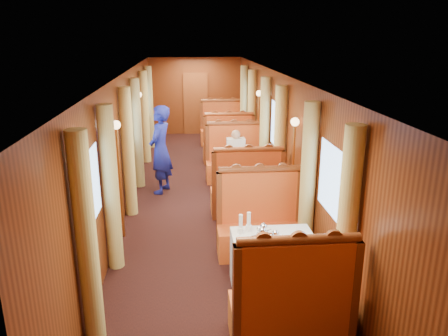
{
  "coord_description": "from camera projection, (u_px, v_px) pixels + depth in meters",
  "views": [
    {
      "loc": [
        -0.32,
        -8.46,
        3.22
      ],
      "look_at": [
        0.29,
        -1.45,
        1.05
      ],
      "focal_mm": 35.0,
      "sensor_mm": 36.0,
      "label": 1
    }
  ],
  "objects": [
    {
      "name": "teapot_right",
      "position": [
        275.0,
        237.0,
        5.4
      ],
      "size": [
        0.15,
        0.12,
        0.12
      ],
      "primitive_type": null,
      "rotation": [
        0.0,
        0.0,
        -0.1
      ],
      "color": "silver",
      "rests_on": "tea_tray"
    },
    {
      "name": "window_left_far",
      "position": [
        143.0,
        102.0,
        11.81
      ],
      "size": [
        0.01,
        1.2,
        0.9
      ],
      "primitive_type": null,
      "rotation": [
        1.57,
        0.0,
        1.57
      ],
      "color": "#81ADE3",
      "rests_on": "wall_left"
    },
    {
      "name": "rose_vase_far",
      "position": [
        225.0,
        120.0,
        12.16
      ],
      "size": [
        0.06,
        0.06,
        0.36
      ],
      "rotation": [
        0.0,
        0.0,
        0.3
      ],
      "color": "silver",
      "rests_on": "table_far"
    },
    {
      "name": "banquette_near_aft",
      "position": [
        260.0,
        227.0,
        6.6
      ],
      "size": [
        1.3,
        0.55,
        1.34
      ],
      "color": "red",
      "rests_on": "floor"
    },
    {
      "name": "curtain_left_far_a",
      "position": [
        145.0,
        117.0,
        11.16
      ],
      "size": [
        0.22,
        0.22,
        2.35
      ],
      "primitive_type": "cylinder",
      "color": "tan",
      "rests_on": "floor"
    },
    {
      "name": "window_left_near",
      "position": [
        89.0,
        190.0,
        5.15
      ],
      "size": [
        0.01,
        1.2,
        0.9
      ],
      "primitive_type": null,
      "rotation": [
        1.57,
        0.0,
        1.57
      ],
      "color": "#81ADE3",
      "rests_on": "wall_left"
    },
    {
      "name": "curtain_right_near_a",
      "position": [
        347.0,
        231.0,
        4.73
      ],
      "size": [
        0.22,
        0.22,
        2.35
      ],
      "primitive_type": "cylinder",
      "color": "tan",
      "rests_on": "floor"
    },
    {
      "name": "curtain_left_near_b",
      "position": [
        111.0,
        190.0,
        5.98
      ],
      "size": [
        0.22,
        0.22,
        2.35
      ],
      "primitive_type": "cylinder",
      "color": "tan",
      "rests_on": "floor"
    },
    {
      "name": "sconce_right_aft",
      "position": [
        259.0,
        114.0,
        10.41
      ],
      "size": [
        0.14,
        0.14,
        1.95
      ],
      "color": "#BF8C3F",
      "rests_on": "floor"
    },
    {
      "name": "window_right_near",
      "position": [
        334.0,
        183.0,
        5.4
      ],
      "size": [
        0.01,
        1.2,
        0.9
      ],
      "primitive_type": null,
      "rotation": [
        1.57,
        0.0,
        -1.57
      ],
      "color": "#81ADE3",
      "rests_on": "wall_right"
    },
    {
      "name": "banquette_mid_aft",
      "position": [
        235.0,
        162.0,
        9.94
      ],
      "size": [
        1.3,
        0.55,
        1.34
      ],
      "color": "red",
      "rests_on": "floor"
    },
    {
      "name": "banquette_mid_fwd",
      "position": [
        247.0,
        193.0,
        8.0
      ],
      "size": [
        1.3,
        0.55,
        1.34
      ],
      "color": "red",
      "rests_on": "floor"
    },
    {
      "name": "window_left_mid",
      "position": [
        127.0,
        129.0,
        8.48
      ],
      "size": [
        0.01,
        1.2,
        0.9
      ],
      "primitive_type": null,
      "rotation": [
        1.57,
        0.0,
        1.57
      ],
      "color": "#81ADE3",
      "rests_on": "wall_left"
    },
    {
      "name": "banquette_far_fwd",
      "position": [
        228.0,
        146.0,
        11.34
      ],
      "size": [
        1.3,
        0.55,
        1.34
      ],
      "color": "red",
      "rests_on": "floor"
    },
    {
      "name": "teapot_back",
      "position": [
        263.0,
        231.0,
        5.56
      ],
      "size": [
        0.19,
        0.17,
        0.13
      ],
      "primitive_type": null,
      "rotation": [
        0.0,
        0.0,
        -0.41
      ],
      "color": "silver",
      "rests_on": "tea_tray"
    },
    {
      "name": "curtain_left_near_a",
      "position": [
        86.0,
        241.0,
        4.5
      ],
      "size": [
        0.22,
        0.22,
        2.35
      ],
      "primitive_type": "cylinder",
      "color": "tan",
      "rests_on": "floor"
    },
    {
      "name": "curtain_right_mid_b",
      "position": [
        265.0,
        131.0,
        9.54
      ],
      "size": [
        0.22,
        0.22,
        2.35
      ],
      "primitive_type": "cylinder",
      "color": "tan",
      "rests_on": "floor"
    },
    {
      "name": "doorway_far",
      "position": [
        196.0,
        104.0,
        14.42
      ],
      "size": [
        0.8,
        0.04,
        2.0
      ],
      "primitive_type": "cube",
      "color": "brown",
      "rests_on": "floor"
    },
    {
      "name": "wall_far",
      "position": [
        196.0,
        96.0,
        14.38
      ],
      "size": [
        3.0,
        0.01,
        2.5
      ],
      "primitive_type": null,
      "rotation": [
        1.57,
        0.0,
        0.0
      ],
      "color": "brown",
      "rests_on": "floor"
    },
    {
      "name": "curtain_left_mid_b",
      "position": [
        137.0,
        134.0,
        9.31
      ],
      "size": [
        0.22,
        0.22,
        2.35
      ],
      "primitive_type": "cylinder",
      "color": "tan",
      "rests_on": "floor"
    },
    {
      "name": "table_mid",
      "position": [
        240.0,
        178.0,
        8.98
      ],
      "size": [
        1.05,
        0.72,
        0.75
      ],
      "primitive_type": "cube",
      "color": "white",
      "rests_on": "floor"
    },
    {
      "name": "teapot_left",
      "position": [
        262.0,
        235.0,
        5.45
      ],
      "size": [
        0.18,
        0.15,
        0.13
      ],
      "primitive_type": null,
      "rotation": [
        0.0,
        0.0,
        0.25
      ],
      "color": "silver",
      "rests_on": "tea_tray"
    },
    {
      "name": "curtain_right_far_a",
      "position": [
        252.0,
        116.0,
        11.39
      ],
      "size": [
        0.22,
        0.22,
        2.35
      ],
      "primitive_type": "cylinder",
      "color": "tan",
      "rests_on": "floor"
    },
    {
      "name": "banquette_far_aft",
      "position": [
        222.0,
        130.0,
        13.27
      ],
      "size": [
        1.3,
        0.55,
        1.34
      ],
      "color": "red",
      "rests_on": "floor"
    },
    {
      "name": "wall_right",
      "position": [
        277.0,
        136.0,
        8.79
      ],
      "size": [
        0.01,
        12.0,
        2.5
      ],
      "primitive_type": null,
      "rotation": [
        1.57,
        0.0,
        -1.57
      ],
      "color": "brown",
      "rests_on": "floor"
    },
    {
      "name": "floor",
      "position": [
        204.0,
        196.0,
        9.03
      ],
      "size": [
        3.0,
        12.0,
        0.01
      ],
      "primitive_type": null,
      "color": "black",
      "rests_on": "ground"
    },
    {
      "name": "ceiling",
      "position": [
        202.0,
        73.0,
        8.3
      ],
      "size": [
        3.0,
        12.0,
        0.01
      ],
      "primitive_type": null,
      "rotation": [
        3.14,
        0.0,
        0.0
      ],
      "color": "silver",
      "rests_on": "wall_left"
    },
    {
      "name": "table_far",
      "position": [
        225.0,
        139.0,
        12.32
      ],
      "size": [
        1.05,
        0.72,
        0.75
      ],
      "primitive_type": "cube",
      "color": "white",
      "rests_on": "floor"
    },
    {
      "name": "curtain_right_near_b",
      "position": [
        308.0,
        184.0,
        6.21
      ],
      "size": [
        0.22,
        0.22,
        2.35
      ],
      "primitive_type": "cylinder",
      "color": "tan",
      "rests_on": "floor"
    },
    {
      "name": "sconce_left_fore",
      "position": [
        118.0,
        156.0,
        6.84
      ],
      "size": [
        0.14,
        0.14,
        1.95
      ],
      "color": "#BF8C3F",
      "rests_on": "floor"
    },
    {
      "name": "curtain_right_mid_a",
      "position": [
        279.0,
        149.0,
        8.06
      ],
      "size": [
        0.22,
        0.22,
        2.35
      ],
      "primitive_type": "cylinder",
      "color": "tan",
      "rests_on": "floor"
    },
    {
      "name": "tea_tray",
      "position": [
        268.0,
        239.0,
        5.48
      ],
      "size": [
        0.39,
        0.34,
        0.01
      ],
      "primitive_type": "cube",
      "rotation": [
        0.0,
        0.0,
        0.25
      ],
      "color": "silver",
      "rests_on": "table_near"
    },
    {
      "name": "curtain_left_far_b",
      "position": [
        149.0,
        107.0,
        12.65
      ],
      "size": [
        0.22,
        0.22,
        2.35
      ],
      "primitive_type": "cylinder",
      "color": "tan",
      "rests_on": "floor"
    },
    {
      "name": "window_right_mid",
      "position": [
        277.0,
        126.0,
        8.73
      ],
      "size": [
        0.01,
        1.2,
        0.9
      ],
      "primitive_type": null,
      "rotation": [
        1.57,
        0.0,
        -1.57
      ],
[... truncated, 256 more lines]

